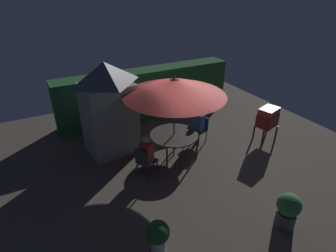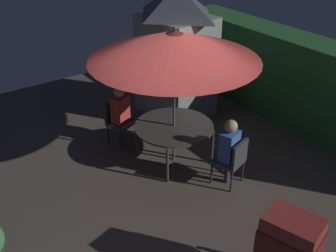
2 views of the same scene
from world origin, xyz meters
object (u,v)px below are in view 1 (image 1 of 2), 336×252
object	(u,v)px
garden_shed	(108,108)
person_in_red	(147,151)
patio_table	(174,136)
patio_umbrella	(175,87)
chair_near_shed	(145,160)
potted_plant_by_shed	(158,235)
bbq_grill	(268,118)
potted_plant_by_grill	(288,210)
person_in_blue	(199,121)
chair_far_side	(200,127)

from	to	relation	value
garden_shed	person_in_red	xyz separation A→B (m)	(0.47, -1.74, -0.70)
patio_table	patio_umbrella	distance (m)	1.59
chair_near_shed	person_in_red	distance (m)	0.28
person_in_red	potted_plant_by_shed	bearing A→B (deg)	-109.19
patio_table	patio_umbrella	bearing A→B (deg)	14.04
patio_table	garden_shed	bearing A→B (deg)	142.23
patio_umbrella	bbq_grill	world-z (taller)	patio_umbrella
potted_plant_by_grill	person_in_blue	bearing A→B (deg)	85.48
garden_shed	potted_plant_by_shed	xyz separation A→B (m)	(-0.37, -4.15, -1.02)
potted_plant_by_grill	person_in_blue	size ratio (longest dim) A/B	0.70
person_in_red	chair_far_side	bearing A→B (deg)	19.97
chair_far_side	potted_plant_by_grill	world-z (taller)	chair_far_side
garden_shed	patio_table	size ratio (longest dim) A/B	1.96
chair_near_shed	potted_plant_by_shed	world-z (taller)	chair_near_shed
patio_table	person_in_red	bearing A→B (deg)	-156.65
patio_umbrella	person_in_blue	xyz separation A→B (m)	(1.14, 0.34, -1.51)
patio_table	potted_plant_by_grill	distance (m)	3.75
bbq_grill	chair_near_shed	size ratio (longest dim) A/B	1.33
chair_near_shed	potted_plant_by_shed	size ratio (longest dim) A/B	1.17
chair_far_side	bbq_grill	bearing A→B (deg)	-26.31
patio_umbrella	chair_far_side	size ratio (longest dim) A/B	3.30
person_in_blue	potted_plant_by_shed	bearing A→B (deg)	-133.86
garden_shed	person_in_red	size ratio (longest dim) A/B	2.31
garden_shed	person_in_red	bearing A→B (deg)	-74.84
patio_table	bbq_grill	xyz separation A→B (m)	(3.26, -0.64, 0.14)
garden_shed	patio_umbrella	size ratio (longest dim) A/B	0.98
garden_shed	chair_near_shed	size ratio (longest dim) A/B	3.23
chair_near_shed	potted_plant_by_grill	size ratio (longest dim) A/B	1.02
person_in_blue	potted_plant_by_grill	bearing A→B (deg)	-94.52
garden_shed	chair_far_side	bearing A→B (deg)	-17.30
garden_shed	potted_plant_by_grill	distance (m)	5.56
patio_table	person_in_blue	bearing A→B (deg)	16.68
bbq_grill	potted_plant_by_grill	distance (m)	3.89
chair_far_side	patio_umbrella	bearing A→B (deg)	-163.32
chair_far_side	person_in_blue	size ratio (longest dim) A/B	0.71
patio_umbrella	potted_plant_by_grill	size ratio (longest dim) A/B	3.37
patio_table	potted_plant_by_shed	distance (m)	3.52
person_in_red	chair_near_shed	bearing A→B (deg)	-156.65
patio_table	potted_plant_by_grill	world-z (taller)	potted_plant_by_grill
patio_table	potted_plant_by_shed	bearing A→B (deg)	-124.27
chair_far_side	potted_plant_by_shed	world-z (taller)	chair_far_side
garden_shed	patio_umbrella	world-z (taller)	garden_shed
chair_far_side	person_in_blue	xyz separation A→B (m)	(-0.08, -0.02, 0.26)
patio_umbrella	potted_plant_by_grill	bearing A→B (deg)	-77.31
chair_near_shed	person_in_blue	distance (m)	2.52
garden_shed	patio_umbrella	distance (m)	2.19
patio_umbrella	chair_far_side	distance (m)	2.19
garden_shed	bbq_grill	xyz separation A→B (m)	(4.86, -1.89, -0.63)
garden_shed	chair_near_shed	world-z (taller)	garden_shed
garden_shed	potted_plant_by_grill	xyz separation A→B (m)	(2.43, -4.90, -1.01)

